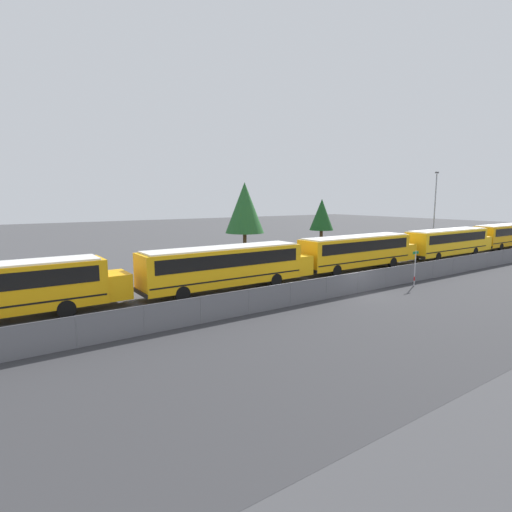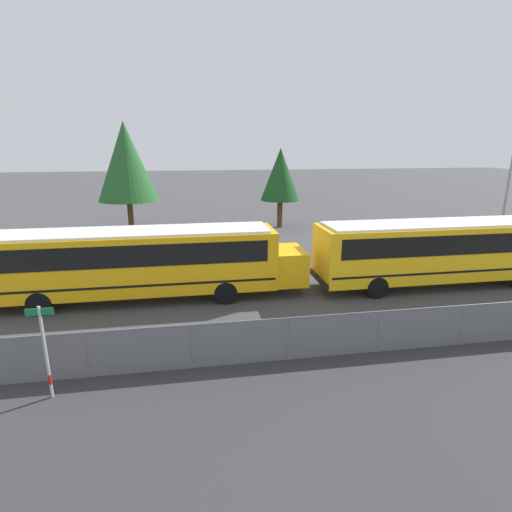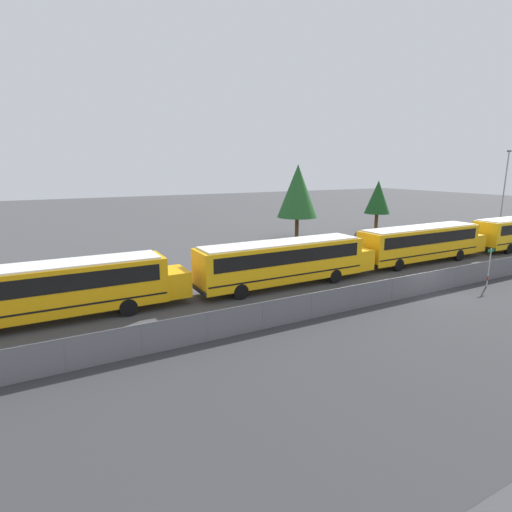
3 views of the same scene
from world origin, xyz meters
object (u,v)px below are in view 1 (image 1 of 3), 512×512
object	(u,v)px
school_bus_4	(449,241)
light_pole	(435,206)
tree_1	(245,208)
street_sign	(415,267)
school_bus_5	(507,234)
school_bus_2	(228,264)
tree_0	(322,215)
school_bus_3	(359,250)

from	to	relation	value
school_bus_4	light_pole	distance (m)	13.19
light_pole	tree_1	size ratio (longest dim) A/B	1.21
street_sign	light_pole	distance (m)	30.19
school_bus_4	tree_1	world-z (taller)	tree_1
street_sign	tree_1	world-z (taller)	tree_1
school_bus_5	light_pole	world-z (taller)	light_pole
school_bus_2	tree_0	xyz separation A→B (m)	(23.73, 15.12, 2.47)
tree_0	tree_1	distance (m)	12.18
school_bus_2	school_bus_4	xyz separation A→B (m)	(28.57, -0.23, 0.00)
school_bus_4	school_bus_5	xyz separation A→B (m)	(14.51, 0.33, 0.00)
school_bus_2	school_bus_3	bearing A→B (deg)	0.92
street_sign	tree_1	distance (m)	22.84
school_bus_2	school_bus_3	xyz separation A→B (m)	(14.20, 0.23, 0.00)
school_bus_4	street_sign	size ratio (longest dim) A/B	5.12
school_bus_4	tree_1	bearing A→B (deg)	136.94
school_bus_2	school_bus_4	world-z (taller)	same
school_bus_2	light_pole	world-z (taller)	light_pole
school_bus_2	school_bus_5	xyz separation A→B (m)	(43.07, 0.09, 0.00)
school_bus_3	school_bus_5	bearing A→B (deg)	-0.27
street_sign	school_bus_2	bearing A→B (deg)	150.88
school_bus_3	school_bus_4	distance (m)	14.38
school_bus_3	school_bus_4	world-z (taller)	same
school_bus_3	street_sign	xyz separation A→B (m)	(-1.87, -7.10, -0.45)
school_bus_2	tree_1	size ratio (longest dim) A/B	1.63
street_sign	tree_0	xyz separation A→B (m)	(11.40, 21.99, 2.92)
tree_0	school_bus_4	bearing A→B (deg)	-72.53
street_sign	light_pole	xyz separation A→B (m)	(26.10, 14.61, 4.07)
school_bus_4	school_bus_5	distance (m)	14.51
school_bus_3	school_bus_5	size ratio (longest dim) A/B	1.00
school_bus_5	light_pole	distance (m)	9.65
school_bus_5	street_sign	world-z (taller)	school_bus_5
school_bus_3	light_pole	world-z (taller)	light_pole
school_bus_2	tree_0	distance (m)	28.25
light_pole	tree_1	bearing A→B (deg)	163.65
school_bus_2	school_bus_4	bearing A→B (deg)	-0.47
school_bus_5	tree_1	size ratio (longest dim) A/B	1.63
school_bus_4	street_sign	xyz separation A→B (m)	(-16.23, -6.64, -0.45)
tree_0	school_bus_5	bearing A→B (deg)	-37.84
school_bus_5	tree_1	bearing A→B (deg)	153.75
school_bus_3	school_bus_4	xyz separation A→B (m)	(14.37, -0.46, 0.00)
school_bus_2	light_pole	xyz separation A→B (m)	(38.43, 7.74, 3.61)
school_bus_2	school_bus_5	bearing A→B (deg)	0.13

